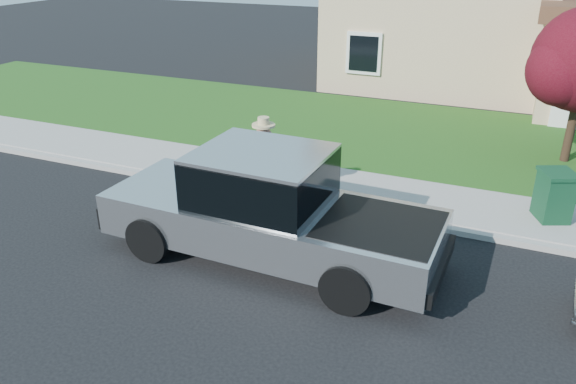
# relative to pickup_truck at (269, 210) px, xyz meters

# --- Properties ---
(ground) EXTENTS (80.00, 80.00, 0.00)m
(ground) POSITION_rel_pickup_truck_xyz_m (0.53, -0.63, -0.96)
(ground) COLOR black
(ground) RESTS_ON ground
(curb) EXTENTS (40.00, 0.20, 0.12)m
(curb) POSITION_rel_pickup_truck_xyz_m (1.53, 2.27, -0.90)
(curb) COLOR gray
(curb) RESTS_ON ground
(sidewalk) EXTENTS (40.00, 2.00, 0.15)m
(sidewalk) POSITION_rel_pickup_truck_xyz_m (1.53, 3.37, -0.88)
(sidewalk) COLOR gray
(sidewalk) RESTS_ON ground
(lawn) EXTENTS (40.00, 7.00, 0.10)m
(lawn) POSITION_rel_pickup_truck_xyz_m (1.53, 7.87, -0.91)
(lawn) COLOR #124013
(lawn) RESTS_ON ground
(house) EXTENTS (14.00, 11.30, 6.85)m
(house) POSITION_rel_pickup_truck_xyz_m (1.84, 15.75, 2.21)
(house) COLOR tan
(house) RESTS_ON ground
(pickup_truck) EXTENTS (6.31, 2.49, 2.06)m
(pickup_truck) POSITION_rel_pickup_truck_xyz_m (0.00, 0.00, 0.00)
(pickup_truck) COLOR black
(pickup_truck) RESTS_ON ground
(woman) EXTENTS (0.74, 0.55, 2.02)m
(woman) POSITION_rel_pickup_truck_xyz_m (-1.02, 1.97, -0.00)
(woman) COLOR tan
(woman) RESTS_ON ground
(trash_bin) EXTENTS (0.86, 0.91, 1.03)m
(trash_bin) POSITION_rel_pickup_truck_xyz_m (4.78, 3.41, -0.29)
(trash_bin) COLOR #0F3A20
(trash_bin) RESTS_ON sidewalk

